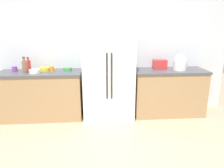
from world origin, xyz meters
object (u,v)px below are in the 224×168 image
Objects in this scene: cup_b at (52,69)px; bowl_a at (35,71)px; bowl_c at (45,69)px; toaster at (160,64)px; refrigerator at (108,72)px; bottle_b at (25,66)px; cup_a at (15,69)px; rice_cooker at (180,63)px; bottle_a at (29,65)px; bowl_b at (68,69)px.

cup_b is 0.53× the size of bowl_a.
bowl_c is (0.13, 0.21, -0.00)m from bowl_a.
bowl_c is (-2.20, 0.03, -0.06)m from toaster.
toaster is at bearing 7.26° from refrigerator.
bottle_b is 0.37m from bowl_c.
bottle_b is 0.20m from bowl_a.
cup_a is 0.50× the size of bowl_c.
rice_cooker is 1.21× the size of bottle_a.
bottle_b is at bearing -91.70° from bottle_a.
bowl_a is 1.23× the size of bowl_b.
bottle_b is 2.85× the size of cup_b.
bowl_b is (-0.76, 0.12, 0.04)m from refrigerator.
cup_b is 0.53× the size of bowl_c.
bowl_c is at bearing 144.70° from cup_b.
refrigerator reaches higher than rice_cooker.
cup_b is (-2.40, 0.04, -0.09)m from rice_cooker.
bowl_b is at bearing -0.43° from cup_a.
bowl_b is at bearing -6.19° from bowl_c.
toaster is (1.01, 0.13, 0.10)m from refrigerator.
bottle_a is 0.25m from cup_a.
bottle_a reaches higher than toaster.
bowl_b is at bearing 171.23° from refrigerator.
bottle_b reaches higher than toaster.
refrigerator is 5.85× the size of rice_cooker.
refrigerator is 1.73m from cup_a.
rice_cooker reaches higher than bowl_b.
toaster is at bearing 162.22° from rice_cooker.
rice_cooker is 3.09m from cup_a.
bottle_b is at bearing -179.43° from rice_cooker.
rice_cooker is 2.86m from bottle_b.
cup_a is 0.70m from cup_b.
bottle_b is 1.52× the size of bowl_c.
toaster is 1.32× the size of bowl_c.
bowl_c is (-2.55, 0.15, -0.11)m from rice_cooker.
cup_a is at bearing 148.88° from bottle_b.
bowl_b is (0.97, -0.01, -0.02)m from cup_a.
cup_b reaches higher than cup_a.
bottle_a is 2.62× the size of cup_a.
bottle_b is (-2.86, -0.03, -0.02)m from rice_cooker.
bottle_b is 0.76m from bowl_b.
toaster reaches higher than cup_b.
toaster reaches higher than bowl_c.
bottle_b is 0.47m from cup_b.
toaster reaches higher than bowl_a.
bowl_b is at bearing 10.06° from bottle_b.
toaster is 0.87× the size of bottle_b.
cup_b is (0.69, -0.07, 0.00)m from cup_a.
bowl_c reaches higher than bowl_b.
cup_a is (-0.23, 0.14, -0.07)m from bottle_b.
bowl_a is (-0.29, -0.10, -0.02)m from cup_b.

